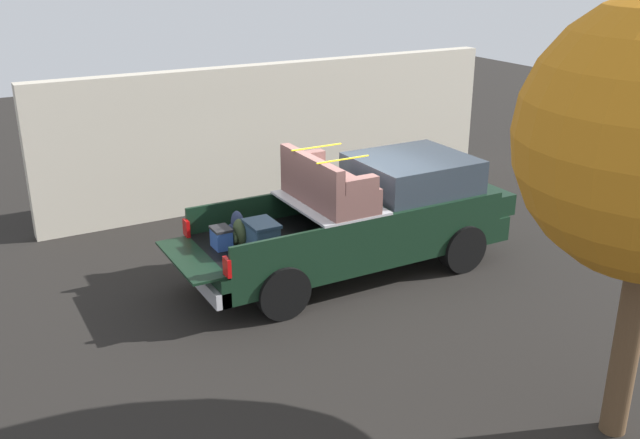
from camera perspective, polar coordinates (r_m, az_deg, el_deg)
The scene contains 3 objects.
ground_plane at distance 12.53m, azimuth 2.40°, elevation -4.23°, with size 40.00×40.00×0.00m, color black.
pickup_truck at distance 12.34m, azimuth 3.98°, elevation 0.29°, with size 6.05×2.06×2.23m.
building_facade at distance 15.96m, azimuth -3.26°, elevation 7.05°, with size 10.69×0.36×3.03m, color beige.
Camera 1 is at (-5.97, -9.66, 5.30)m, focal length 39.92 mm.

